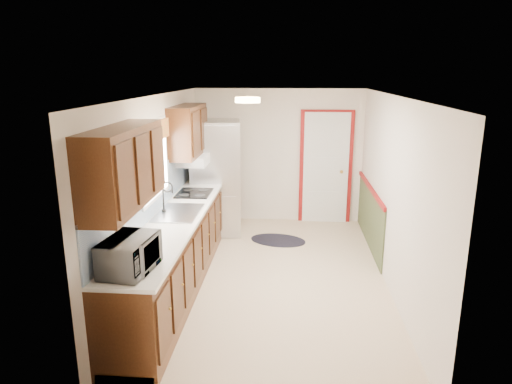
# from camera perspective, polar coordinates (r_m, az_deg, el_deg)

# --- Properties ---
(room_shell) EXTENTS (3.20, 5.20, 2.52)m
(room_shell) POSITION_cam_1_polar(r_m,az_deg,el_deg) (5.84, 2.12, 0.10)
(room_shell) COLOR beige
(room_shell) RESTS_ON ground
(kitchen_run) EXTENTS (0.63, 4.00, 2.20)m
(kitchen_run) POSITION_cam_1_polar(r_m,az_deg,el_deg) (5.86, -10.24, -4.08)
(kitchen_run) COLOR #3A1D0D
(kitchen_run) RESTS_ON ground
(back_wall_trim) EXTENTS (1.12, 2.30, 2.08)m
(back_wall_trim) POSITION_cam_1_polar(r_m,az_deg,el_deg) (8.10, 9.81, 1.80)
(back_wall_trim) COLOR maroon
(back_wall_trim) RESTS_ON ground
(ceiling_fixture) EXTENTS (0.30, 0.30, 0.06)m
(ceiling_fixture) POSITION_cam_1_polar(r_m,az_deg,el_deg) (5.48, -1.05, 11.43)
(ceiling_fixture) COLOR #FFD88C
(ceiling_fixture) RESTS_ON room_shell
(microwave) EXTENTS (0.38, 0.61, 0.39)m
(microwave) POSITION_cam_1_polar(r_m,az_deg,el_deg) (4.25, -15.56, -7.13)
(microwave) COLOR white
(microwave) RESTS_ON kitchen_run
(refrigerator) EXTENTS (0.89, 0.84, 1.91)m
(refrigerator) POSITION_cam_1_polar(r_m,az_deg,el_deg) (7.70, -4.96, 1.80)
(refrigerator) COLOR #B7B7BC
(refrigerator) RESTS_ON ground
(rug) EXTENTS (1.02, 0.78, 0.01)m
(rug) POSITION_cam_1_polar(r_m,az_deg,el_deg) (7.52, 2.77, -6.04)
(rug) COLOR black
(rug) RESTS_ON ground
(cooktop) EXTENTS (0.48, 0.58, 0.02)m
(cooktop) POSITION_cam_1_polar(r_m,az_deg,el_deg) (6.78, -7.74, -0.14)
(cooktop) COLOR black
(cooktop) RESTS_ON kitchen_run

